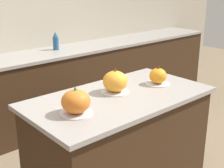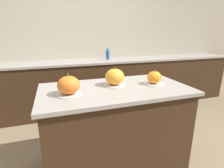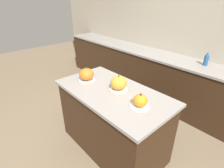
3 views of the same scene
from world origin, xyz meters
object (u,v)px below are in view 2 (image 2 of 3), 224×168
pumpkin_cake_left (69,86)px  pumpkin_cake_right (154,78)px  pumpkin_cake_center (115,77)px  bottle_tall (108,54)px

pumpkin_cake_left → pumpkin_cake_right: pumpkin_cake_left is taller
pumpkin_cake_left → pumpkin_cake_center: (0.48, 0.14, 0.00)m
pumpkin_cake_center → pumpkin_cake_left: bearing=-163.7°
bottle_tall → pumpkin_cake_right: bearing=-89.2°
pumpkin_cake_right → bottle_tall: (-0.02, 1.61, 0.08)m
pumpkin_cake_left → bottle_tall: 1.88m
pumpkin_cake_left → pumpkin_cake_center: size_ratio=1.00×
pumpkin_cake_center → pumpkin_cake_right: pumpkin_cake_center is taller
pumpkin_cake_center → bottle_tall: bottle_tall is taller
pumpkin_cake_left → pumpkin_cake_right: bearing=3.2°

